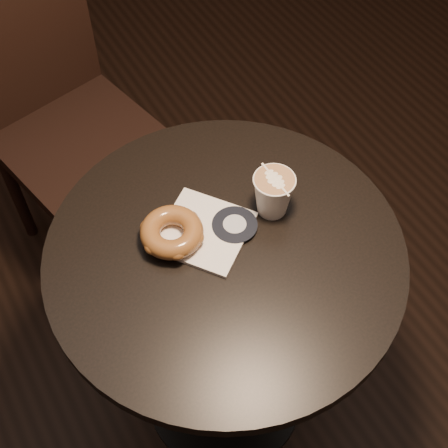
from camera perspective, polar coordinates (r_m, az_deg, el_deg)
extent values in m
plane|color=black|center=(1.87, 0.07, -15.24)|extent=(4.50, 4.50, 0.00)
cylinder|color=black|center=(1.21, 0.10, -2.68)|extent=(0.70, 0.70, 0.03)
cylinder|color=black|center=(1.53, 0.08, -10.26)|extent=(0.07, 0.07, 0.70)
cylinder|color=black|center=(1.86, 0.07, -15.13)|extent=(0.44, 0.44, 0.02)
cube|color=black|center=(1.83, -13.21, 7.44)|extent=(0.49, 0.49, 0.04)
cube|color=black|center=(1.77, -18.54, 17.08)|extent=(0.41, 0.13, 0.55)
cylinder|color=black|center=(1.86, -13.22, -2.98)|extent=(0.04, 0.04, 0.46)
cylinder|color=black|center=(1.95, -4.97, 2.73)|extent=(0.04, 0.04, 0.46)
cylinder|color=black|center=(2.07, -18.62, 3.04)|extent=(0.04, 0.04, 0.46)
cylinder|color=black|center=(2.15, -10.92, 7.98)|extent=(0.04, 0.04, 0.46)
cube|color=white|center=(1.22, -1.83, -0.64)|extent=(0.23, 0.23, 0.01)
torus|color=brown|center=(1.19, -4.80, -0.74)|extent=(0.12, 0.12, 0.04)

